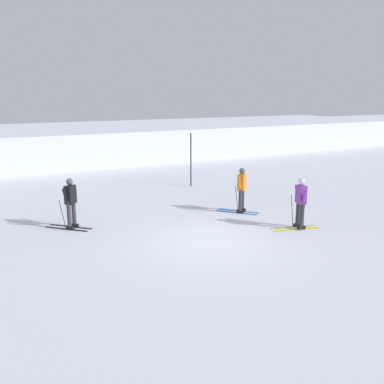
{
  "coord_description": "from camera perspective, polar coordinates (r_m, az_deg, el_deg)",
  "views": [
    {
      "loc": [
        -6.43,
        -10.49,
        4.39
      ],
      "look_at": [
        0.98,
        2.82,
        0.9
      ],
      "focal_mm": 40.07,
      "sensor_mm": 36.0,
      "label": 1
    }
  ],
  "objects": [
    {
      "name": "ground_plane",
      "position": [
        13.06,
        2.27,
        -6.74
      ],
      "size": [
        120.0,
        120.0,
        0.0
      ],
      "primitive_type": "plane",
      "color": "silver"
    },
    {
      "name": "skier_purple",
      "position": [
        14.59,
        14.23,
        -1.28
      ],
      "size": [
        1.64,
        0.98,
        1.71
      ],
      "color": "gold",
      "rests_on": "ground"
    },
    {
      "name": "trail_marker_pole",
      "position": [
        20.73,
        -0.15,
        4.3
      ],
      "size": [
        0.06,
        0.06,
        2.58
      ],
      "primitive_type": "cylinder",
      "color": "black",
      "rests_on": "ground"
    },
    {
      "name": "skier_orange",
      "position": [
        16.18,
        6.6,
        0.42
      ],
      "size": [
        1.28,
        1.49,
        1.71
      ],
      "color": "#237AC6",
      "rests_on": "ground"
    },
    {
      "name": "far_snow_ridge",
      "position": [
        29.47,
        -16.4,
        5.89
      ],
      "size": [
        80.0,
        8.04,
        2.12
      ],
      "primitive_type": "cube",
      "color": "silver",
      "rests_on": "ground"
    },
    {
      "name": "skier_black",
      "position": [
        14.68,
        -15.87,
        -1.29
      ],
      "size": [
        1.36,
        1.42,
        1.71
      ],
      "color": "black",
      "rests_on": "ground"
    }
  ]
}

